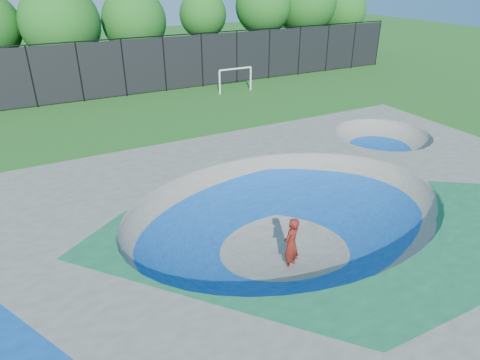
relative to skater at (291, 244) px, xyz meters
The scene contains 7 objects.
ground 1.60m from the skater, 60.89° to the left, with size 120.00×120.00×0.00m, color #1A5016.
skate_deck 1.34m from the skater, 60.89° to the left, with size 22.00×14.00×1.50m, color gray.
skater is the anchor object (origin of this frame).
skateboard 0.85m from the skater, ahead, with size 0.78×0.22×0.05m, color black.
soccer_goal 21.11m from the skater, 67.32° to the left, with size 2.71×0.12×1.79m.
fence 22.21m from the skater, 88.32° to the left, with size 48.09×0.09×4.04m.
treeline 27.18m from the skater, 87.35° to the left, with size 52.52×7.20×8.48m.
Camera 1 is at (-6.98, -9.88, 8.31)m, focal length 32.00 mm.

